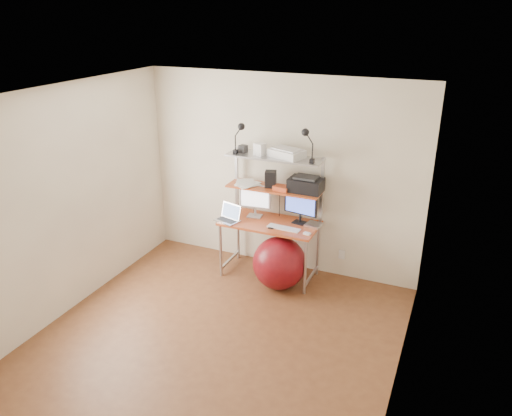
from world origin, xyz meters
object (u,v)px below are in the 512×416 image
(monitor_silver, at_px, (255,199))
(exercise_ball, at_px, (279,263))
(laptop, at_px, (229,217))
(monitor_black, at_px, (300,206))

(monitor_silver, distance_m, exercise_ball, 0.86)
(monitor_silver, relative_size, laptop, 1.27)
(monitor_silver, distance_m, laptop, 0.40)
(monitor_black, distance_m, exercise_ball, 0.74)
(exercise_ball, bearing_deg, laptop, 173.66)
(monitor_black, relative_size, laptop, 1.27)
(monitor_black, height_order, laptop, monitor_black)
(monitor_silver, height_order, exercise_ball, monitor_silver)
(laptop, distance_m, exercise_ball, 0.85)
(monitor_black, bearing_deg, laptop, -151.20)
(laptop, bearing_deg, monitor_silver, 62.58)
(monitor_black, xyz_separation_m, laptop, (-0.84, -0.28, -0.18))
(exercise_ball, bearing_deg, monitor_silver, 144.32)
(monitor_silver, xyz_separation_m, laptop, (-0.25, -0.25, -0.19))
(laptop, bearing_deg, monitor_black, 35.50)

